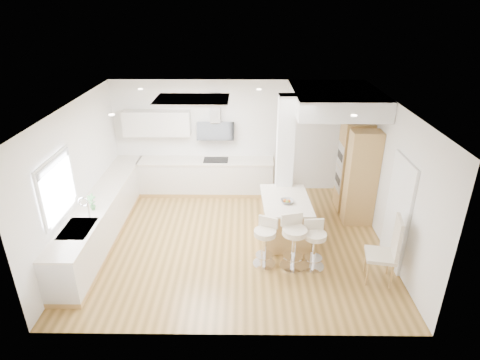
{
  "coord_description": "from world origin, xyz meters",
  "views": [
    {
      "loc": [
        0.2,
        -6.94,
        4.58
      ],
      "look_at": [
        0.11,
        0.4,
        1.19
      ],
      "focal_mm": 30.0,
      "sensor_mm": 36.0,
      "label": 1
    }
  ],
  "objects_px": {
    "bar_stool_b": "(294,239)",
    "bar_stool_c": "(314,243)",
    "peninsula": "(285,218)",
    "bar_stool_a": "(265,240)",
    "dining_chair": "(389,248)"
  },
  "relations": [
    {
      "from": "bar_stool_a",
      "to": "bar_stool_b",
      "type": "bearing_deg",
      "value": 16.55
    },
    {
      "from": "peninsula",
      "to": "bar_stool_c",
      "type": "height_order",
      "value": "bar_stool_c"
    },
    {
      "from": "peninsula",
      "to": "bar_stool_a",
      "type": "bearing_deg",
      "value": -117.21
    },
    {
      "from": "peninsula",
      "to": "bar_stool_c",
      "type": "bearing_deg",
      "value": -69.14
    },
    {
      "from": "bar_stool_b",
      "to": "bar_stool_c",
      "type": "distance_m",
      "value": 0.38
    },
    {
      "from": "bar_stool_a",
      "to": "bar_stool_b",
      "type": "relative_size",
      "value": 0.91
    },
    {
      "from": "bar_stool_b",
      "to": "dining_chair",
      "type": "bearing_deg",
      "value": -28.47
    },
    {
      "from": "peninsula",
      "to": "dining_chair",
      "type": "distance_m",
      "value": 2.16
    },
    {
      "from": "peninsula",
      "to": "bar_stool_c",
      "type": "distance_m",
      "value": 1.12
    },
    {
      "from": "dining_chair",
      "to": "bar_stool_a",
      "type": "bearing_deg",
      "value": 178.05
    },
    {
      "from": "bar_stool_b",
      "to": "bar_stool_c",
      "type": "height_order",
      "value": "bar_stool_b"
    },
    {
      "from": "peninsula",
      "to": "bar_stool_a",
      "type": "height_order",
      "value": "bar_stool_a"
    },
    {
      "from": "peninsula",
      "to": "bar_stool_b",
      "type": "bearing_deg",
      "value": -88.72
    },
    {
      "from": "bar_stool_b",
      "to": "peninsula",
      "type": "bearing_deg",
      "value": 78.79
    },
    {
      "from": "bar_stool_c",
      "to": "dining_chair",
      "type": "distance_m",
      "value": 1.26
    }
  ]
}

